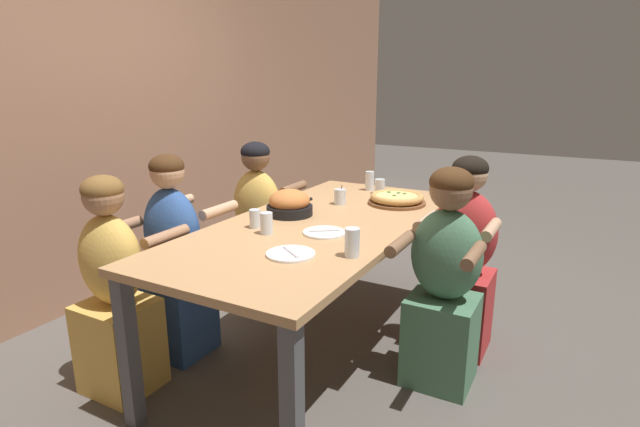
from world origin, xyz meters
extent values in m
plane|color=#514C47|center=(0.00, 0.00, 0.00)|extent=(18.00, 18.00, 0.00)
cube|color=#9E7056|center=(0.00, 1.77, 1.60)|extent=(10.00, 0.06, 3.20)
cube|color=tan|center=(0.00, 0.00, 0.77)|extent=(2.13, 0.99, 0.04)
cube|color=#4C4C51|center=(-1.01, -0.43, 0.37)|extent=(0.07, 0.07, 0.75)
cube|color=#4C4C51|center=(1.01, -0.43, 0.37)|extent=(0.07, 0.07, 0.75)
cube|color=#4C4C51|center=(-1.01, 0.43, 0.37)|extent=(0.07, 0.07, 0.75)
cube|color=#4C4C51|center=(1.01, 0.43, 0.37)|extent=(0.07, 0.07, 0.75)
cylinder|color=brown|center=(0.60, -0.23, 0.79)|extent=(0.37, 0.37, 0.02)
torus|color=tan|center=(0.60, -0.23, 0.83)|extent=(0.34, 0.34, 0.04)
cylinder|color=#E5C675|center=(0.60, -0.23, 0.82)|extent=(0.28, 0.28, 0.04)
cylinder|color=#4C7A3D|center=(0.58, -0.22, 0.84)|extent=(0.02, 0.02, 0.01)
cylinder|color=#4C7A3D|center=(0.66, -0.16, 0.84)|extent=(0.02, 0.02, 0.01)
cylinder|color=#4C7A3D|center=(0.67, -0.22, 0.84)|extent=(0.02, 0.02, 0.01)
cylinder|color=#4C7A3D|center=(0.66, -0.26, 0.84)|extent=(0.02, 0.02, 0.01)
cylinder|color=black|center=(0.05, 0.23, 0.81)|extent=(0.27, 0.27, 0.06)
cylinder|color=black|center=(0.25, 0.23, 0.83)|extent=(0.12, 0.02, 0.02)
ellipsoid|color=#C17038|center=(0.05, 0.23, 0.87)|extent=(0.24, 0.24, 0.13)
cylinder|color=white|center=(-0.54, -0.14, 0.79)|extent=(0.23, 0.23, 0.01)
cube|color=#B7B7BC|center=(-0.54, -0.14, 0.80)|extent=(0.10, 0.14, 0.01)
cylinder|color=white|center=(-0.18, -0.12, 0.79)|extent=(0.22, 0.22, 0.01)
cube|color=#B7B7BC|center=(-0.18, -0.12, 0.80)|extent=(0.10, 0.14, 0.01)
cylinder|color=silver|center=(0.42, 0.09, 0.83)|extent=(0.08, 0.08, 0.10)
cylinder|color=#1EA8DB|center=(0.42, 0.09, 0.82)|extent=(0.07, 0.07, 0.07)
cylinder|color=black|center=(0.44, 0.09, 0.85)|extent=(0.01, 0.01, 0.12)
cylinder|color=silver|center=(-0.32, 0.14, 0.84)|extent=(0.07, 0.07, 0.11)
cylinder|color=silver|center=(0.89, 0.08, 0.85)|extent=(0.06, 0.06, 0.14)
cylinder|color=black|center=(0.89, 0.08, 0.82)|extent=(0.05, 0.05, 0.08)
cylinder|color=silver|center=(0.82, -0.02, 0.84)|extent=(0.07, 0.07, 0.10)
cylinder|color=black|center=(0.82, -0.02, 0.81)|extent=(0.06, 0.06, 0.05)
cylinder|color=silver|center=(-0.26, 0.25, 0.84)|extent=(0.06, 0.06, 0.10)
cylinder|color=silver|center=(-0.26, 0.25, 0.82)|extent=(0.05, 0.05, 0.07)
cylinder|color=silver|center=(-0.42, -0.39, 0.85)|extent=(0.07, 0.07, 0.13)
cube|color=#477556|center=(0.01, -0.71, 0.24)|extent=(0.32, 0.34, 0.48)
ellipsoid|color=#477556|center=(0.01, -0.71, 0.71)|extent=(0.24, 0.36, 0.47)
sphere|color=brown|center=(0.01, -0.71, 1.05)|extent=(0.21, 0.21, 0.21)
ellipsoid|color=#422814|center=(0.01, -0.71, 1.08)|extent=(0.21, 0.21, 0.15)
cylinder|color=brown|center=(-0.19, -0.88, 0.80)|extent=(0.28, 0.06, 0.06)
cylinder|color=brown|center=(-0.19, -0.54, 0.80)|extent=(0.28, 0.06, 0.06)
cube|color=#2D5193|center=(-0.42, 0.71, 0.24)|extent=(0.32, 0.34, 0.48)
ellipsoid|color=#2D5193|center=(-0.42, 0.71, 0.73)|extent=(0.24, 0.36, 0.51)
sphere|color=tan|center=(-0.42, 0.71, 1.08)|extent=(0.18, 0.18, 0.18)
ellipsoid|color=#422814|center=(-0.42, 0.71, 1.11)|extent=(0.19, 0.19, 0.13)
cylinder|color=tan|center=(-0.21, 0.88, 0.84)|extent=(0.28, 0.06, 0.06)
cylinder|color=tan|center=(-0.21, 0.54, 0.84)|extent=(0.28, 0.06, 0.06)
cube|color=gold|center=(0.39, 0.71, 0.24)|extent=(0.32, 0.34, 0.48)
ellipsoid|color=gold|center=(0.39, 0.71, 0.72)|extent=(0.24, 0.36, 0.48)
sphere|color=brown|center=(0.39, 0.71, 1.05)|extent=(0.19, 0.19, 0.19)
ellipsoid|color=black|center=(0.39, 0.71, 1.08)|extent=(0.20, 0.20, 0.14)
cylinder|color=brown|center=(0.60, 0.88, 0.81)|extent=(0.28, 0.06, 0.06)
cylinder|color=brown|center=(0.60, 0.54, 0.81)|extent=(0.28, 0.06, 0.06)
cube|color=#B22D2D|center=(0.42, -0.71, 0.24)|extent=(0.32, 0.34, 0.48)
ellipsoid|color=#B22D2D|center=(0.42, -0.71, 0.72)|extent=(0.24, 0.36, 0.48)
sphere|color=tan|center=(0.42, -0.71, 1.05)|extent=(0.19, 0.19, 0.19)
ellipsoid|color=black|center=(0.42, -0.71, 1.09)|extent=(0.20, 0.20, 0.14)
cylinder|color=tan|center=(0.21, -0.88, 0.82)|extent=(0.28, 0.06, 0.06)
cylinder|color=tan|center=(0.21, -0.54, 0.82)|extent=(0.28, 0.06, 0.06)
cube|color=gold|center=(-0.83, 0.71, 0.24)|extent=(0.32, 0.34, 0.48)
ellipsoid|color=gold|center=(-0.83, 0.71, 0.71)|extent=(0.24, 0.36, 0.46)
sphere|color=#9E7051|center=(-0.83, 0.71, 1.03)|extent=(0.19, 0.19, 0.19)
ellipsoid|color=brown|center=(-0.83, 0.71, 1.06)|extent=(0.20, 0.20, 0.13)
cylinder|color=#9E7051|center=(-0.63, 0.88, 0.79)|extent=(0.28, 0.06, 0.06)
cylinder|color=#9E7051|center=(-0.63, 0.54, 0.79)|extent=(0.28, 0.06, 0.06)
camera|label=1|loc=(-2.35, -1.28, 1.56)|focal=28.00mm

